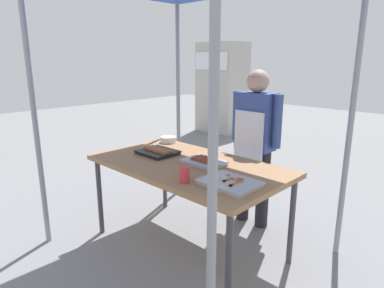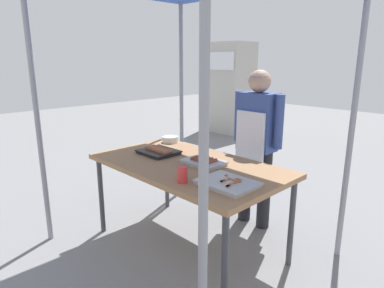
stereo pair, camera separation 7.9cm
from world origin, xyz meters
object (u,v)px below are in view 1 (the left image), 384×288
(tray_grilled_sausages, at_px, (158,152))
(condiment_bowl, at_px, (168,140))
(vendor_woman, at_px, (255,137))
(stall_table, at_px, (188,169))
(drink_cup_near_edge, at_px, (185,174))
(neighbor_stall_right, at_px, (222,88))
(tray_meat_skewers, at_px, (230,183))
(tray_pork_links, at_px, (204,162))

(tray_grilled_sausages, xyz_separation_m, condiment_bowl, (-0.25, 0.35, 0.01))
(tray_grilled_sausages, xyz_separation_m, vendor_woman, (0.51, 0.75, 0.09))
(stall_table, height_order, drink_cup_near_edge, drink_cup_near_edge)
(neighbor_stall_right, bearing_deg, tray_grilled_sausages, -57.73)
(tray_meat_skewers, xyz_separation_m, neighbor_stall_right, (-3.39, 4.06, 0.19))
(neighbor_stall_right, bearing_deg, condiment_bowl, -58.09)
(drink_cup_near_edge, bearing_deg, condiment_bowl, 143.74)
(tray_grilled_sausages, height_order, drink_cup_near_edge, drink_cup_near_edge)
(condiment_bowl, height_order, neighbor_stall_right, neighbor_stall_right)
(stall_table, relative_size, tray_pork_links, 4.97)
(tray_meat_skewers, relative_size, tray_pork_links, 1.16)
(tray_meat_skewers, bearing_deg, tray_grilled_sausages, 170.58)
(vendor_woman, distance_m, neighbor_stall_right, 4.35)
(drink_cup_near_edge, xyz_separation_m, neighbor_stall_right, (-3.14, 4.24, 0.15))
(tray_pork_links, bearing_deg, condiment_bowl, 159.17)
(tray_pork_links, distance_m, vendor_woman, 0.69)
(vendor_woman, xyz_separation_m, neighbor_stall_right, (-2.98, 3.16, 0.09))
(tray_grilled_sausages, bearing_deg, tray_meat_skewers, -9.42)
(tray_meat_skewers, bearing_deg, tray_pork_links, 152.94)
(condiment_bowl, bearing_deg, tray_pork_links, -20.83)
(stall_table, bearing_deg, drink_cup_near_edge, -47.85)
(tray_grilled_sausages, bearing_deg, neighbor_stall_right, 122.27)
(tray_grilled_sausages, distance_m, condiment_bowl, 0.43)
(neighbor_stall_right, bearing_deg, stall_table, -53.97)
(tray_pork_links, xyz_separation_m, drink_cup_near_edge, (0.18, -0.39, 0.04))
(stall_table, relative_size, drink_cup_near_edge, 14.10)
(stall_table, relative_size, tray_meat_skewers, 4.29)
(tray_pork_links, xyz_separation_m, vendor_woman, (0.02, 0.68, 0.09))
(stall_table, relative_size, condiment_bowl, 10.08)
(condiment_bowl, xyz_separation_m, neighbor_stall_right, (-2.22, 3.56, 0.18))
(drink_cup_near_edge, distance_m, vendor_woman, 1.09)
(tray_grilled_sausages, relative_size, drink_cup_near_edge, 2.91)
(tray_meat_skewers, bearing_deg, drink_cup_near_edge, -146.05)
(drink_cup_near_edge, bearing_deg, stall_table, 132.15)
(tray_grilled_sausages, distance_m, drink_cup_near_edge, 0.75)
(stall_table, distance_m, tray_grilled_sausages, 0.38)
(tray_pork_links, distance_m, neighbor_stall_right, 4.86)
(tray_meat_skewers, bearing_deg, condiment_bowl, 156.81)
(stall_table, bearing_deg, vendor_woman, 79.81)
(tray_grilled_sausages, xyz_separation_m, tray_pork_links, (0.49, 0.07, 0.00))
(tray_grilled_sausages, relative_size, condiment_bowl, 2.08)
(tray_meat_skewers, xyz_separation_m, vendor_woman, (-0.41, 0.90, 0.10))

